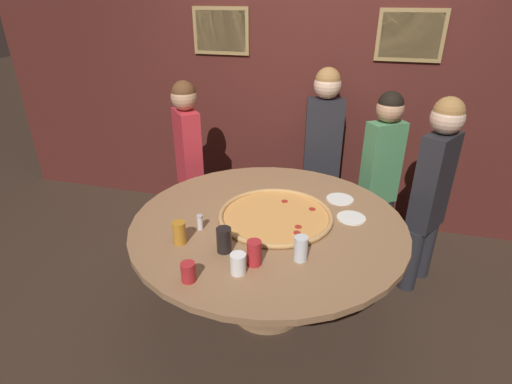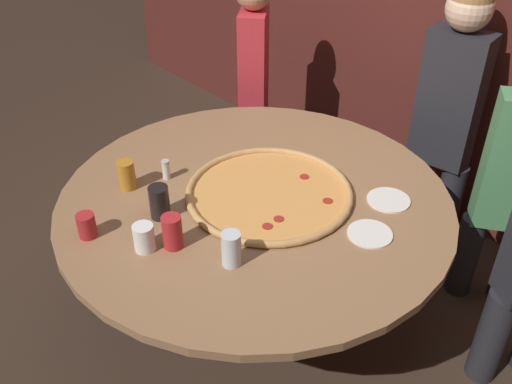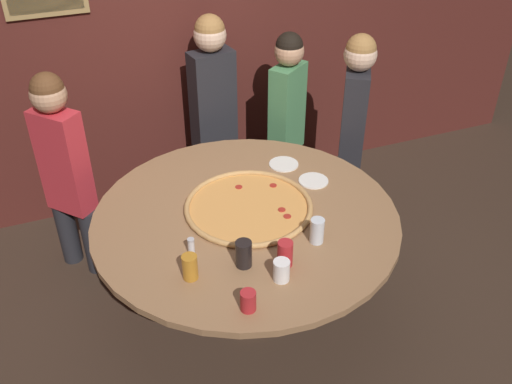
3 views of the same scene
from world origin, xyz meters
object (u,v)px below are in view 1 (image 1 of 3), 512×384
Objects in this scene: dining_table at (268,235)px; giant_pizza at (276,216)px; drink_cup_near_right at (188,272)px; diner_side_right at (323,144)px; diner_centre_back at (188,153)px; drink_cup_beside_pizza at (179,233)px; condiment_shaker at (200,222)px; drink_cup_centre_back at (224,240)px; white_plate_beside_cup at (351,218)px; drink_cup_far_left at (254,253)px; diner_far_right at (381,166)px; diner_side_left at (432,186)px; white_plate_near_front at (340,199)px; drink_cup_by_shaker at (301,249)px; drink_cup_near_left at (238,264)px.

dining_table is 2.34× the size of giant_pizza.
diner_side_right reaches higher than drink_cup_near_right.
diner_side_right reaches higher than diner_centre_back.
condiment_shaker is at bearing 72.23° from drink_cup_beside_pizza.
drink_cup_centre_back reaches higher than white_plate_beside_cup.
dining_table is 18.14× the size of condiment_shaker.
drink_cup_near_right is 0.73× the size of drink_cup_far_left.
diner_far_right is 1.62m from diner_centre_back.
diner_side_left is (1.04, 0.62, 0.20)m from dining_table.
giant_pizza is 5.48× the size of drink_cup_beside_pizza.
white_plate_near_front is 0.66m from diner_side_left.
drink_cup_centre_back is 0.88m from white_plate_beside_cup.
drink_cup_beside_pizza is at bearing 177.67° from drink_cup_centre_back.
drink_cup_by_shaker is 0.98× the size of drink_cup_centre_back.
drink_cup_near_left reaches higher than drink_cup_near_right.
dining_table is 0.14m from giant_pizza.
condiment_shaker is 0.07× the size of diner_far_right.
diner_centre_back reaches higher than drink_cup_near_right.
drink_cup_near_left is at bearing -50.69° from drink_cup_centre_back.
diner_side_right reaches higher than diner_side_left.
diner_centre_back is (-1.42, 0.64, 0.07)m from white_plate_beside_cup.
white_plate_near_front is 1.02m from condiment_shaker.
white_plate_near_front is at bearing -40.89° from diner_side_left.
drink_cup_centre_back is 0.10× the size of diner_side_right.
dining_table is at bearing 71.12° from diner_side_right.
white_plate_near_front is at bearing 28.70° from diner_far_right.
drink_cup_beside_pizza reaches higher than dining_table.
white_plate_beside_cup is 0.13× the size of diner_far_right.
drink_cup_near_left reaches higher than condiment_shaker.
drink_cup_centre_back is at bearing -39.65° from condiment_shaker.
diner_far_right is (0.50, -0.21, -0.07)m from diner_side_right.
diner_far_right is at bearing 72.26° from drink_cup_by_shaker.
drink_cup_centre_back reaches higher than drink_cup_near_right.
diner_far_right is at bearing 58.12° from drink_cup_centre_back.
white_plate_beside_cup is at bearing 30.11° from drink_cup_beside_pizza.
white_plate_near_front is (0.15, 0.78, -0.07)m from drink_cup_by_shaker.
drink_cup_by_shaker is at bearing 34.06° from drink_cup_near_left.
drink_cup_beside_pizza is at bearing -137.50° from giant_pizza.
condiment_shaker is (-0.13, 0.48, -0.00)m from drink_cup_near_right.
dining_table is at bearing 19.37° from diner_far_right.
diner_side_right is 1.06× the size of diner_centre_back.
drink_cup_near_right is 1.94m from diner_side_right.
diner_side_right is (-0.32, 1.03, 0.12)m from white_plate_beside_cup.
giant_pizza is at bearing 54.26° from dining_table.
condiment_shaker is (-0.22, 0.18, -0.02)m from drink_cup_centre_back.
diner_side_right is at bearing 67.57° from condiment_shaker.
drink_cup_centre_back is (0.28, -0.01, 0.01)m from drink_cup_beside_pizza.
drink_cup_far_left is 1.48× the size of condiment_shaker.
drink_cup_by_shaker and drink_cup_far_left have the same top height.
giant_pizza is at bearing 84.27° from drink_cup_near_left.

